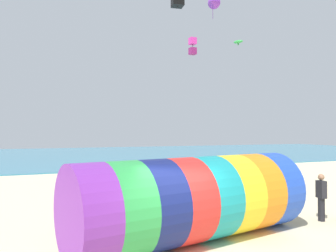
% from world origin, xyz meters
% --- Properties ---
extents(sea, '(120.00, 40.00, 0.10)m').
position_xyz_m(sea, '(0.00, 40.30, 0.05)').
color(sea, teal).
rests_on(sea, ground).
extents(giant_inflatable_tube, '(7.90, 3.93, 2.51)m').
position_xyz_m(giant_inflatable_tube, '(0.77, 2.19, 1.26)').
color(giant_inflatable_tube, purple).
rests_on(giant_inflatable_tube, ground).
extents(kite_handler, '(0.27, 0.39, 1.72)m').
position_xyz_m(kite_handler, '(6.10, 2.40, 0.88)').
color(kite_handler, black).
rests_on(kite_handler, ground).
extents(kite_green_parafoil, '(0.63, 0.77, 0.40)m').
position_xyz_m(kite_green_parafoil, '(9.69, 13.01, 9.70)').
color(kite_green_parafoil, green).
extents(kite_purple_delta, '(1.41, 1.43, 1.80)m').
position_xyz_m(kite_purple_delta, '(8.04, 13.74, 12.62)').
color(kite_purple_delta, purple).
extents(kite_magenta_box, '(0.43, 0.43, 1.14)m').
position_xyz_m(kite_magenta_box, '(5.51, 11.87, 8.70)').
color(kite_magenta_box, '#D1339E').
extents(bystander_near_water, '(0.38, 0.42, 1.64)m').
position_xyz_m(bystander_near_water, '(8.75, 8.01, 0.83)').
color(bystander_near_water, black).
rests_on(bystander_near_water, ground).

